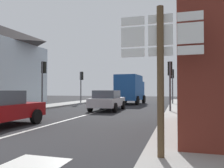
{
  "coord_description": "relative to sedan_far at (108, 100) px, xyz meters",
  "views": [
    {
      "loc": [
        5.24,
        -4.33,
        1.49
      ],
      "look_at": [
        1.35,
        9.04,
        1.87
      ],
      "focal_mm": 35.98,
      "sensor_mm": 36.0,
      "label": 1
    }
  ],
  "objects": [
    {
      "name": "traffic_light_near_right",
      "position": [
        4.46,
        -0.5,
        1.72
      ],
      "size": [
        0.3,
        0.49,
        3.36
      ],
      "color": "#47474C",
      "rests_on": "ground"
    },
    {
      "name": "sidewalk_left",
      "position": [
        -6.04,
        -3.33,
        -0.69
      ],
      "size": [
        2.39,
        44.0,
        0.14
      ],
      "primitive_type": "cube",
      "color": "#9E9B96",
      "rests_on": "ground"
    },
    {
      "name": "sidewalk_right",
      "position": [
        5.35,
        -3.33,
        -0.69
      ],
      "size": [
        2.39,
        44.0,
        0.14
      ],
      "primitive_type": "cube",
      "color": "#9E9B96",
      "rests_on": "ground"
    },
    {
      "name": "traffic_light_far_right",
      "position": [
        4.46,
        7.76,
        1.89
      ],
      "size": [
        0.3,
        0.49,
        3.58
      ],
      "color": "#47474C",
      "rests_on": "ground"
    },
    {
      "name": "delivery_truck",
      "position": [
        0.06,
        7.96,
        0.89
      ],
      "size": [
        2.68,
        5.1,
        3.05
      ],
      "color": "#19478C",
      "rests_on": "ground"
    },
    {
      "name": "ground_plane",
      "position": [
        -0.34,
        -1.33,
        -0.76
      ],
      "size": [
        80.0,
        80.0,
        0.0
      ],
      "primitive_type": "plane",
      "color": "#232326"
    },
    {
      "name": "route_sign_post",
      "position": [
        4.57,
        -11.01,
        1.24
      ],
      "size": [
        1.66,
        0.14,
        3.2
      ],
      "color": "brown",
      "rests_on": "ground"
    },
    {
      "name": "traffic_light_near_left",
      "position": [
        -5.15,
        -0.37,
        1.99
      ],
      "size": [
        0.3,
        0.49,
        3.72
      ],
      "color": "#47474C",
      "rests_on": "ground"
    },
    {
      "name": "traffic_light_far_left",
      "position": [
        -5.15,
        6.89,
        1.83
      ],
      "size": [
        0.3,
        0.49,
        3.5
      ],
      "color": "#47474C",
      "rests_on": "ground"
    },
    {
      "name": "lane_centre_stripe",
      "position": [
        -0.34,
        -5.33,
        -0.75
      ],
      "size": [
        0.16,
        12.0,
        0.01
      ],
      "primitive_type": "cube",
      "color": "silver",
      "rests_on": "ground"
    },
    {
      "name": "sedan_far",
      "position": [
        0.0,
        0.0,
        0.0
      ],
      "size": [
        2.07,
        4.25,
        1.47
      ],
      "color": "#B7BABF",
      "rests_on": "ground"
    }
  ]
}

